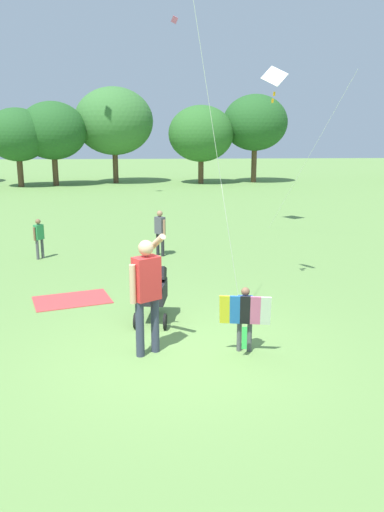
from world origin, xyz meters
name	(u,v)px	position (x,y,z in m)	size (l,w,h in m)	color
ground_plane	(177,352)	(0.00, 0.00, 0.00)	(120.00, 120.00, 0.00)	#668E47
treeline_distant	(195,126)	(2.24, 26.71, 3.74)	(42.32, 6.81, 6.66)	brown
child_with_butterfly_kite	(245,313)	(1.05, -0.08, 0.64)	(0.79, 0.42, 1.04)	#4C4C51
person_adult_flyer	(146,287)	(-0.45, -0.04, 1.08)	(0.55, 0.71, 1.87)	#33384C
stroller	(153,289)	(-0.36, 1.38, 0.61)	(0.62, 1.11, 1.03)	black
kite_orange_delta	(277,82)	(3.77, 10.24, 4.96)	(1.91, 3.89, 5.54)	white
person_red_shirt	(39,235)	(-3.45, 6.24, 0.64)	(0.26, 0.29, 1.09)	#4C4C51
person_sitting_far	(160,229)	(-0.21, 6.39, 0.74)	(0.31, 0.31, 1.26)	#232328
picnic_blanket	(72,300)	(-2.04, 2.64, 0.01)	(1.50, 1.00, 0.02)	#CC3D3D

